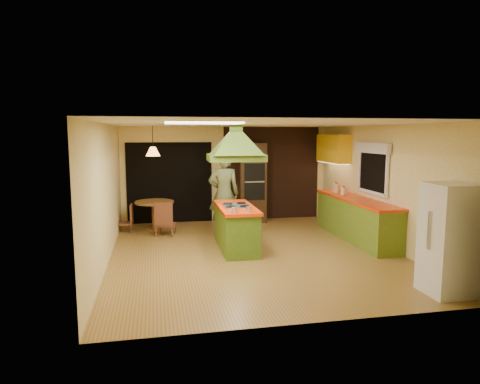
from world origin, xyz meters
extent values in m
plane|color=olive|center=(0.00, 0.00, 0.00)|extent=(6.50, 6.50, 0.00)
plane|color=#F1E8AD|center=(0.00, 3.25, 1.25)|extent=(5.50, 0.00, 5.50)
plane|color=#F1E8AD|center=(0.00, -3.25, 1.25)|extent=(5.50, 0.00, 5.50)
plane|color=#F1E8AD|center=(-2.75, 0.00, 1.25)|extent=(0.00, 6.50, 6.50)
plane|color=#F1E8AD|center=(2.75, 0.00, 1.25)|extent=(0.00, 6.50, 6.50)
plane|color=silver|center=(0.00, 0.00, 2.50)|extent=(6.50, 6.50, 0.00)
cube|color=#381E14|center=(1.25, 3.23, 1.25)|extent=(2.64, 0.03, 2.50)
cube|color=black|center=(-1.50, 3.23, 1.05)|extent=(2.20, 0.03, 2.10)
cube|color=olive|center=(2.45, 0.60, 0.43)|extent=(0.58, 3.00, 0.86)
cube|color=#E53807|center=(2.45, 0.60, 0.89)|extent=(0.62, 3.05, 0.06)
cube|color=yellow|center=(2.57, 2.20, 1.95)|extent=(0.34, 1.40, 0.70)
cube|color=black|center=(2.72, 0.40, 1.55)|extent=(0.03, 1.16, 0.96)
cube|color=white|center=(2.67, 0.40, 2.02)|extent=(0.10, 1.35, 0.22)
cube|color=white|center=(-1.10, -1.20, 2.48)|extent=(1.20, 0.60, 0.03)
cube|color=#4F741D|center=(-0.30, 0.31, 0.41)|extent=(0.68, 1.69, 0.82)
cube|color=#F53808|center=(-0.30, 0.31, 0.85)|extent=(0.74, 1.77, 0.06)
cube|color=silver|center=(-0.30, 0.31, 0.89)|extent=(0.52, 0.75, 0.02)
cube|color=#466519|center=(-0.30, 0.31, 1.85)|extent=(1.14, 0.84, 0.13)
pyramid|color=#466519|center=(-0.30, 0.31, 2.36)|extent=(1.14, 0.84, 0.45)
cube|color=#466519|center=(-0.30, 0.31, 2.43)|extent=(0.22, 0.22, 0.13)
imported|color=#4A532C|center=(-0.35, 1.54, 0.96)|extent=(0.74, 0.52, 1.92)
cube|color=white|center=(2.28, -2.69, 0.81)|extent=(0.67, 0.63, 1.62)
cube|color=#3F2814|center=(0.64, 2.95, 1.04)|extent=(0.72, 0.62, 2.08)
cube|color=black|center=(0.64, 2.65, 1.34)|extent=(0.54, 0.05, 0.45)
cube|color=black|center=(0.64, 2.65, 0.84)|extent=(0.54, 0.05, 0.45)
cylinder|color=brown|center=(-1.91, 2.43, 0.68)|extent=(0.93, 0.93, 0.05)
cylinder|color=brown|center=(-1.91, 2.43, 0.35)|extent=(0.14, 0.14, 0.65)
cylinder|color=brown|center=(-1.91, 2.43, 0.03)|extent=(0.52, 0.52, 0.05)
cone|color=#FF9E3F|center=(-1.91, 2.43, 1.90)|extent=(0.36, 0.36, 0.22)
cylinder|color=beige|center=(2.40, 1.52, 1.02)|extent=(0.16, 0.16, 0.20)
cylinder|color=beige|center=(2.40, 1.59, 1.03)|extent=(0.17, 0.17, 0.21)
cylinder|color=#FFF5CD|center=(2.40, 1.16, 1.00)|extent=(0.15, 0.15, 0.17)
camera|label=1|loc=(-1.88, -7.98, 2.32)|focal=32.00mm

